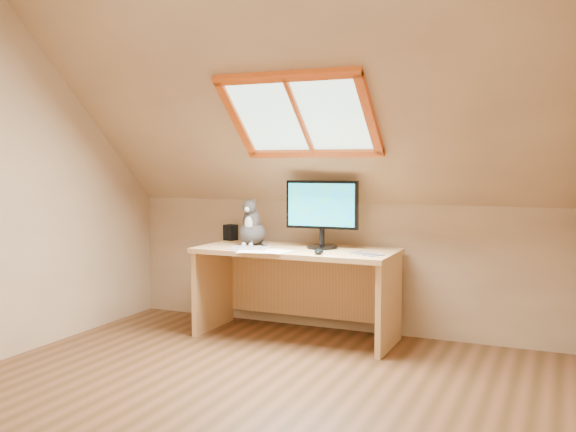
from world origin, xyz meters
The scene contains 10 objects.
ground centered at (0.00, 0.00, 0.00)m, with size 3.50×3.50×0.00m, color brown.
room_shell centered at (0.00, -0.09, 1.43)m, with size 3.52×3.52×2.41m.
desk centered at (-0.17, 1.44, 0.46)m, with size 1.48×0.65×0.67m.
monitor centered at (0.00, 1.46, 0.96)m, with size 0.55×0.23×0.50m.
cat centered at (-0.56, 1.43, 0.81)m, with size 0.22×0.26×0.38m.
desk_speaker centered at (-0.86, 1.63, 0.74)m, with size 0.09×0.09×0.13m, color black.
graphics_tablet centered at (-0.47, 1.21, 0.68)m, with size 0.28×0.20×0.01m, color #B2B2B7.
mouse centered at (0.09, 1.16, 0.69)m, with size 0.06×0.11×0.04m, color black.
papers centered at (-0.27, 1.12, 0.68)m, with size 0.35×0.30×0.01m.
cables centered at (0.30, 1.26, 0.68)m, with size 0.51×0.26×0.01m.
Camera 1 is at (1.66, -2.96, 1.30)m, focal length 40.00 mm.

